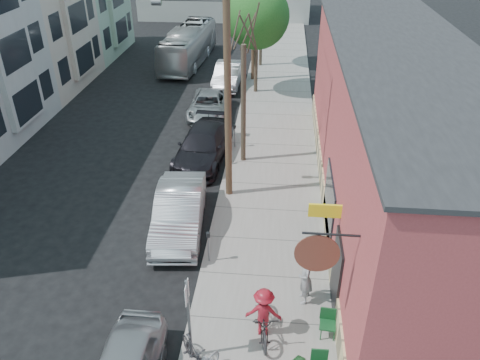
# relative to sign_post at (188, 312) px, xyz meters

# --- Properties ---
(ground) EXTENTS (120.00, 120.00, 0.00)m
(ground) POSITION_rel_sign_post_xyz_m (-2.35, 3.42, -1.83)
(ground) COLOR black
(sidewalk) EXTENTS (4.50, 58.00, 0.15)m
(sidewalk) POSITION_rel_sign_post_xyz_m (1.90, 14.42, -1.76)
(sidewalk) COLOR gray
(sidewalk) RESTS_ON ground
(cafe_building) EXTENTS (6.60, 20.20, 6.61)m
(cafe_building) POSITION_rel_sign_post_xyz_m (6.64, 8.41, 1.47)
(cafe_building) COLOR #AA3F42
(cafe_building) RESTS_ON ground
(sign_post) EXTENTS (0.07, 0.45, 2.80)m
(sign_post) POSITION_rel_sign_post_xyz_m (0.00, 0.00, 0.00)
(sign_post) COLOR slate
(sign_post) RESTS_ON sidewalk
(parking_meter_near) EXTENTS (0.14, 0.14, 1.24)m
(parking_meter_near) POSITION_rel_sign_post_xyz_m (-0.10, 4.02, -0.85)
(parking_meter_near) COLOR slate
(parking_meter_near) RESTS_ON sidewalk
(parking_meter_far) EXTENTS (0.14, 0.14, 1.24)m
(parking_meter_far) POSITION_rel_sign_post_xyz_m (-0.10, 12.95, -0.85)
(parking_meter_far) COLOR slate
(parking_meter_far) RESTS_ON sidewalk
(utility_pole_near) EXTENTS (3.57, 0.28, 10.00)m
(utility_pole_near) POSITION_rel_sign_post_xyz_m (0.04, 8.51, 3.58)
(utility_pole_near) COLOR #503A28
(utility_pole_near) RESTS_ON sidewalk
(utility_pole_far) EXTENTS (1.80, 0.28, 10.00)m
(utility_pole_far) POSITION_rel_sign_post_xyz_m (0.10, 23.72, 3.51)
(utility_pole_far) COLOR #503A28
(utility_pole_far) RESTS_ON sidewalk
(tree_bare) EXTENTS (0.24, 0.24, 5.65)m
(tree_bare) POSITION_rel_sign_post_xyz_m (0.45, 11.62, 1.14)
(tree_bare) COLOR #44392C
(tree_bare) RESTS_ON sidewalk
(tree_leafy_mid) EXTENTS (4.03, 4.03, 6.86)m
(tree_leafy_mid) POSITION_rel_sign_post_xyz_m (0.45, 21.22, 3.15)
(tree_leafy_mid) COLOR #44392C
(tree_leafy_mid) RESTS_ON sidewalk
(patio_chair_a) EXTENTS (0.54, 0.54, 0.88)m
(patio_chair_a) POSITION_rel_sign_post_xyz_m (3.83, 1.05, -1.24)
(patio_chair_a) COLOR #134522
(patio_chair_a) RESTS_ON sidewalk
(patron_grey) EXTENTS (0.48, 0.71, 1.87)m
(patron_grey) POSITION_rel_sign_post_xyz_m (3.19, 2.41, -0.75)
(patron_grey) COLOR gray
(patron_grey) RESTS_ON sidewalk
(cyclist) EXTENTS (1.08, 0.65, 1.65)m
(cyclist) POSITION_rel_sign_post_xyz_m (1.96, 0.99, -0.86)
(cyclist) COLOR maroon
(cyclist) RESTS_ON sidewalk
(cyclist_bike) EXTENTS (1.01, 2.15, 1.09)m
(cyclist_bike) POSITION_rel_sign_post_xyz_m (1.96, 0.99, -1.14)
(cyclist_bike) COLOR black
(cyclist_bike) RESTS_ON sidewalk
(parked_bike_a) EXTENTS (1.23, 1.57, 0.95)m
(parked_bike_a) POSITION_rel_sign_post_xyz_m (0.13, -0.34, -1.21)
(parked_bike_a) COLOR black
(parked_bike_a) RESTS_ON sidewalk
(car_1) EXTENTS (2.22, 5.19, 1.66)m
(car_1) POSITION_rel_sign_post_xyz_m (-1.55, 5.97, -1.00)
(car_1) COLOR #ADAEB5
(car_1) RESTS_ON ground
(car_2) EXTENTS (2.60, 5.56, 1.57)m
(car_2) POSITION_rel_sign_post_xyz_m (-1.55, 11.71, -1.05)
(car_2) COLOR black
(car_2) RESTS_ON ground
(car_3) EXTENTS (2.25, 4.75, 1.31)m
(car_3) POSITION_rel_sign_post_xyz_m (-2.11, 17.27, -1.18)
(car_3) COLOR #919598
(car_3) RESTS_ON ground
(car_4) EXTENTS (1.80, 4.83, 1.58)m
(car_4) POSITION_rel_sign_post_xyz_m (-1.55, 22.52, -1.04)
(car_4) COLOR #999BA0
(car_4) RESTS_ON ground
(bus) EXTENTS (2.97, 10.06, 2.77)m
(bus) POSITION_rel_sign_post_xyz_m (-5.21, 27.54, -0.45)
(bus) COLOR silver
(bus) RESTS_ON ground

